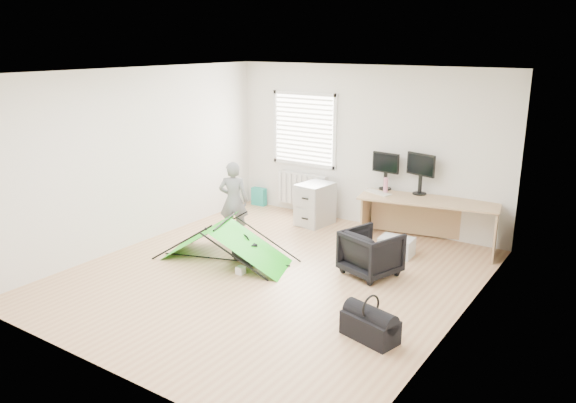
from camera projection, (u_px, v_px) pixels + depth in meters
The scene contains 18 objects.
ground at pixel (272, 275), 7.63m from camera, with size 5.50×5.50×0.00m, color tan.
back_wall at pixel (365, 147), 9.45m from camera, with size 5.00×0.02×2.70m, color silver.
window at pixel (304, 129), 10.01m from camera, with size 1.20×0.06×1.20m, color silver.
radiator at pixel (302, 189), 10.28m from camera, with size 1.00×0.12×0.60m, color silver.
desk at pixel (427, 222), 8.73m from camera, with size 2.11×0.67×0.72m, color tan.
filing_cabinet at pixel (315, 204), 9.67m from camera, with size 0.47×0.62×0.72m, color #B0B3B6.
monitor_left at pixel (386, 176), 9.17m from camera, with size 0.47×0.10×0.45m, color black.
monitor_right at pixel (420, 179), 8.87m from camera, with size 0.51×0.11×0.48m, color black.
keyboard at pixel (378, 192), 8.99m from camera, with size 0.48×0.16×0.02m, color beige.
thermos at pixel (386, 186), 8.95m from camera, with size 0.07×0.07×0.25m, color #D1758E.
office_chair at pixel (371, 253), 7.59m from camera, with size 0.66×0.68×0.62m, color black.
person at pixel (234, 201), 8.89m from camera, with size 0.46×0.30×1.26m, color slate.
kite at pixel (225, 241), 8.06m from camera, with size 1.92×0.84×0.60m, color #17C412, non-canonical shape.
storage_crate at pixel (396, 246), 8.31m from camera, with size 0.49×0.34×0.27m, color silver.
tote_bag at pixel (259, 197), 10.85m from camera, with size 0.29×0.13×0.34m, color teal.
laptop_bag at pixel (245, 252), 8.05m from camera, with size 0.42×0.12×0.31m, color black.
white_box at pixel (241, 270), 7.66m from camera, with size 0.11×0.11×0.11m, color silver.
duffel_bag at pixel (370, 327), 5.97m from camera, with size 0.61×0.31×0.26m, color black.
Camera 1 is at (4.11, -5.74, 3.07)m, focal length 35.00 mm.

